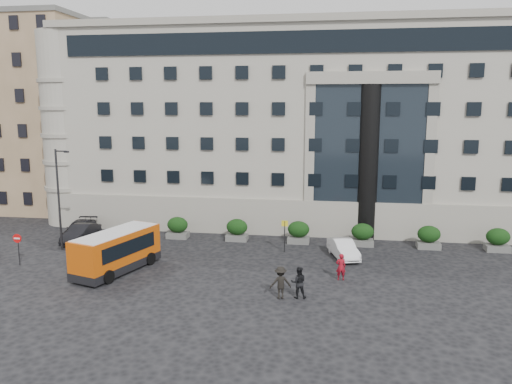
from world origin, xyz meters
TOP-DOWN VIEW (x-y plane):
  - ground at (0.00, 0.00)m, footprint 120.00×120.00m
  - civic_building at (6.00, 22.00)m, footprint 44.00×24.00m
  - entrance_column at (12.00, 10.30)m, footprint 1.80×1.80m
  - apartment_near at (-24.00, 20.00)m, footprint 14.00×14.00m
  - apartment_far at (-27.00, 38.00)m, footprint 13.00×13.00m
  - hedge_a at (-4.00, 7.80)m, footprint 1.80×1.26m
  - hedge_b at (1.20, 7.80)m, footprint 1.80×1.26m
  - hedge_c at (6.40, 7.80)m, footprint 1.80×1.26m
  - hedge_d at (11.60, 7.80)m, footprint 1.80×1.26m
  - hedge_e at (16.80, 7.80)m, footprint 1.80×1.26m
  - hedge_f at (22.00, 7.80)m, footprint 1.80×1.26m
  - street_lamp at (-11.94, 3.00)m, footprint 1.16×0.18m
  - bus_stop_sign at (5.50, 5.00)m, footprint 0.50×0.08m
  - no_entry_sign at (-13.00, -1.04)m, footprint 0.64×0.16m
  - minibus at (-5.49, -1.22)m, footprint 4.27×7.12m
  - red_truck at (-17.45, 16.58)m, footprint 2.99×5.53m
  - parked_car_b at (-11.66, 5.44)m, footprint 1.65×4.42m
  - parked_car_c at (-12.51, 6.81)m, footprint 2.50×4.95m
  - parked_car_d at (-14.72, 16.00)m, footprint 3.31×5.94m
  - white_taxi at (10.00, 4.33)m, footprint 2.57×4.40m
  - pedestrian_a at (9.74, -0.63)m, footprint 0.71×0.52m
  - pedestrian_b at (7.20, -4.13)m, footprint 1.03×0.85m
  - pedestrian_c at (6.15, -4.38)m, footprint 1.43×1.06m

SIDE VIEW (x-z plane):
  - ground at x=0.00m, z-range 0.00..0.00m
  - white_taxi at x=10.00m, z-range 0.00..1.37m
  - parked_car_c at x=-12.51m, z-range 0.00..1.38m
  - parked_car_b at x=-11.66m, z-range 0.00..1.44m
  - parked_car_d at x=-14.72m, z-range 0.00..1.57m
  - pedestrian_a at x=9.74m, z-range 0.00..1.79m
  - hedge_a at x=-4.00m, z-range 0.01..1.85m
  - hedge_b at x=1.20m, z-range 0.01..1.85m
  - hedge_c at x=6.40m, z-range 0.01..1.85m
  - hedge_d at x=11.60m, z-range 0.01..1.85m
  - hedge_e at x=16.80m, z-range 0.01..1.85m
  - hedge_f at x=22.00m, z-range 0.01..1.85m
  - pedestrian_b at x=7.20m, z-range 0.00..1.93m
  - pedestrian_c at x=6.15m, z-range 0.00..1.97m
  - red_truck at x=-17.45m, z-range 0.03..2.89m
  - minibus at x=-5.49m, z-range 0.15..2.96m
  - no_entry_sign at x=-13.00m, z-range 0.49..2.81m
  - bus_stop_sign at x=5.50m, z-range 0.47..2.99m
  - street_lamp at x=-11.94m, z-range 0.37..8.37m
  - entrance_column at x=12.00m, z-range 0.00..13.00m
  - civic_building at x=6.00m, z-range 0.00..18.00m
  - apartment_near at x=-24.00m, z-range 0.00..20.00m
  - apartment_far at x=-27.00m, z-range 0.00..22.00m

